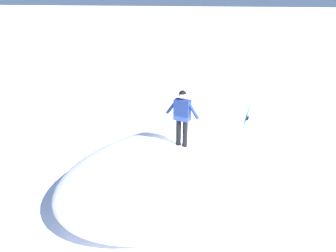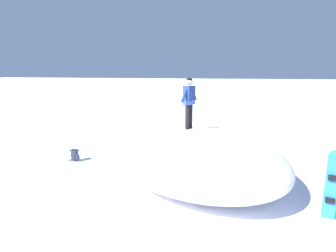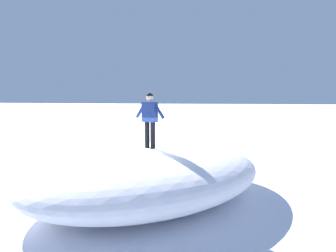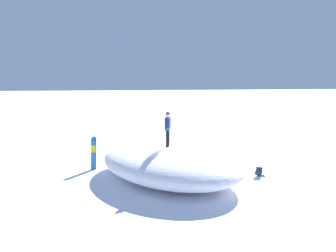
{
  "view_description": "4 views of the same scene",
  "coord_description": "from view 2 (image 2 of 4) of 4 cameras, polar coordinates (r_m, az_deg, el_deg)",
  "views": [
    {
      "loc": [
        -0.22,
        7.53,
        5.62
      ],
      "look_at": [
        1.06,
        -0.74,
        1.91
      ],
      "focal_mm": 32.72,
      "sensor_mm": 36.0,
      "label": 1
    },
    {
      "loc": [
        -8.08,
        -1.58,
        3.41
      ],
      "look_at": [
        0.05,
        0.37,
        1.75
      ],
      "focal_mm": 29.58,
      "sensor_mm": 36.0,
      "label": 2
    },
    {
      "loc": [
        2.43,
        -7.34,
        3.08
      ],
      "look_at": [
        1.06,
        0.18,
        2.21
      ],
      "focal_mm": 26.82,
      "sensor_mm": 36.0,
      "label": 3
    },
    {
      "loc": [
        12.85,
        -2.17,
        4.64
      ],
      "look_at": [
        0.23,
        -0.12,
        2.5
      ],
      "focal_mm": 29.11,
      "sensor_mm": 36.0,
      "label": 4
    }
  ],
  "objects": [
    {
      "name": "ground",
      "position": [
        8.91,
        2.29,
        -11.27
      ],
      "size": [
        240.0,
        240.0,
        0.0
      ],
      "primitive_type": "plane",
      "color": "white"
    },
    {
      "name": "snowboarder_standing",
      "position": [
        8.82,
        4.37,
        5.59
      ],
      "size": [
        0.97,
        0.39,
        1.63
      ],
      "color": "black",
      "rests_on": "snow_mound"
    },
    {
      "name": "snowboard_primary_upright",
      "position": [
        7.36,
        30.7,
        -10.38
      ],
      "size": [
        0.33,
        0.35,
        1.74
      ],
      "color": "#2672BF",
      "rests_on": "ground"
    },
    {
      "name": "snow_mound",
      "position": [
        9.17,
        3.98,
        -5.39
      ],
      "size": [
        8.79,
        8.57,
        1.58
      ],
      "primitive_type": "ellipsoid",
      "rotation": [
        0.0,
        0.0,
        0.72
      ],
      "color": "white",
      "rests_on": "ground"
    },
    {
      "name": "backpack_near",
      "position": [
        11.23,
        -18.65,
        -5.75
      ],
      "size": [
        0.28,
        0.52,
        0.48
      ],
      "color": "#1E2333",
      "rests_on": "ground"
    }
  ]
}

